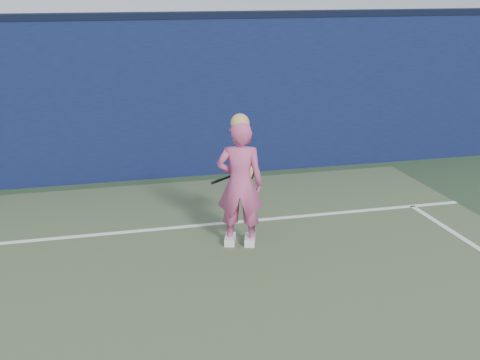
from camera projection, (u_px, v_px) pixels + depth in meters
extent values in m
cube|color=#0C1538|center=(54.00, 104.00, 10.22)|extent=(24.00, 0.40, 2.50)
cube|color=black|center=(47.00, 17.00, 9.85)|extent=(24.00, 0.42, 0.10)
imported|color=#CB4F85|center=(240.00, 184.00, 7.88)|extent=(0.64, 0.52, 1.52)
sphere|color=tan|center=(240.00, 123.00, 7.67)|extent=(0.22, 0.22, 0.22)
cube|color=white|center=(250.00, 240.00, 8.08)|extent=(0.20, 0.30, 0.10)
cube|color=white|center=(230.00, 240.00, 8.10)|extent=(0.20, 0.30, 0.10)
torus|color=black|center=(244.00, 172.00, 8.36)|extent=(0.31, 0.15, 0.31)
torus|color=gold|center=(244.00, 172.00, 8.36)|extent=(0.25, 0.11, 0.26)
cylinder|color=beige|center=(244.00, 172.00, 8.36)|extent=(0.25, 0.10, 0.25)
cylinder|color=black|center=(226.00, 178.00, 8.33)|extent=(0.28, 0.07, 0.10)
cylinder|color=black|center=(216.00, 182.00, 8.31)|extent=(0.13, 0.05, 0.07)
cube|color=white|center=(61.00, 238.00, 8.26)|extent=(11.00, 0.08, 0.01)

